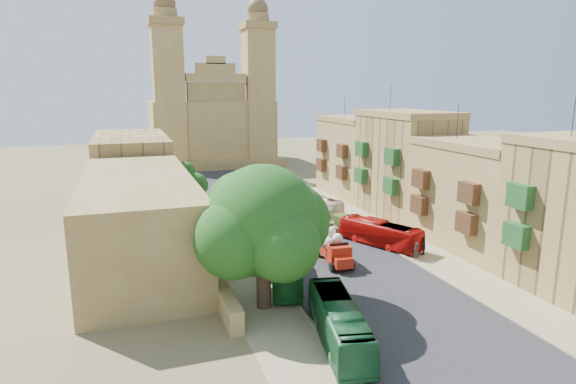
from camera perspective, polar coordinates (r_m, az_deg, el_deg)
ground at (r=38.58m, az=12.97°, el=-13.56°), size 260.00×260.00×0.00m
road_surface at (r=64.40m, az=-1.15°, el=-2.77°), size 14.00×140.00×0.01m
sidewalk_east at (r=67.80m, az=6.52°, el=-2.09°), size 5.00×140.00×0.01m
sidewalk_west at (r=62.27m, az=-9.52°, el=-3.46°), size 5.00×140.00×0.01m
kerb_east at (r=66.78m, az=4.58°, el=-2.22°), size 0.25×140.00×0.12m
kerb_west at (r=62.68m, az=-7.27°, el=-3.23°), size 0.25×140.00×0.12m
townhouse_b at (r=54.39m, az=21.51°, el=-0.28°), size 9.00×14.00×14.90m
townhouse_c at (r=65.25m, az=13.69°, el=3.27°), size 9.00×14.00×17.40m
townhouse_d at (r=77.39m, az=8.11°, el=4.26°), size 9.00×14.00×15.90m
west_wall at (r=52.11m, az=-10.99°, el=-5.57°), size 1.00×40.00×1.80m
west_building_low at (r=48.88m, az=-17.21°, el=-3.05°), size 10.00×28.00×8.40m
west_building_mid at (r=74.21m, az=-17.96°, el=2.56°), size 10.00×22.00×10.00m
church at (r=109.79m, az=-9.02°, el=8.27°), size 28.00×22.50×36.30m
ficus_tree at (r=36.03m, az=-2.83°, el=-3.87°), size 11.17×10.28×11.17m
street_tree_a at (r=44.36m, az=-6.41°, el=-5.73°), size 2.91×2.91×4.48m
street_tree_b at (r=55.59m, az=-9.13°, el=-1.62°), size 3.38×3.38×5.20m
street_tree_c at (r=67.16m, az=-10.90°, el=0.76°), size 3.48×3.48×5.35m
street_tree_d at (r=78.90m, az=-12.14°, el=2.31°), size 3.39×3.39×5.22m
red_truck at (r=46.89m, az=5.49°, el=-6.66°), size 2.68×5.92×3.37m
olive_pickup at (r=57.89m, az=7.11°, el=-3.75°), size 2.95×4.35×1.65m
bus_green_south at (r=33.04m, az=6.07°, el=-15.11°), size 4.46×10.58×2.87m
bus_green_north at (r=41.94m, az=-0.35°, el=-9.06°), size 4.86×10.11×2.75m
bus_red_east at (r=52.77m, az=10.86°, el=-4.83°), size 6.15×9.78×2.71m
bus_cream_east at (r=65.64m, az=3.60°, el=-1.47°), size 4.62×8.50×2.32m
car_blue_a at (r=51.15m, az=1.45°, el=-5.99°), size 2.01×3.93×1.28m
car_white_a at (r=69.00m, az=-4.80°, el=-1.32°), size 1.35×3.51×1.14m
car_cream at (r=57.80m, az=4.93°, el=-3.96°), size 3.16×4.55×1.16m
car_dkblue at (r=72.59m, az=-7.22°, el=-0.70°), size 2.70×4.33×1.17m
car_white_b at (r=71.64m, az=-1.15°, el=-0.75°), size 2.63×3.87×1.22m
car_blue_b at (r=87.89m, az=-6.48°, el=1.53°), size 2.30×3.57×1.11m
pedestrian_a at (r=49.15m, az=14.92°, el=-6.83°), size 0.78×0.65×1.83m
pedestrian_c at (r=51.03m, az=15.75°, el=-6.17°), size 0.76×1.16×1.84m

